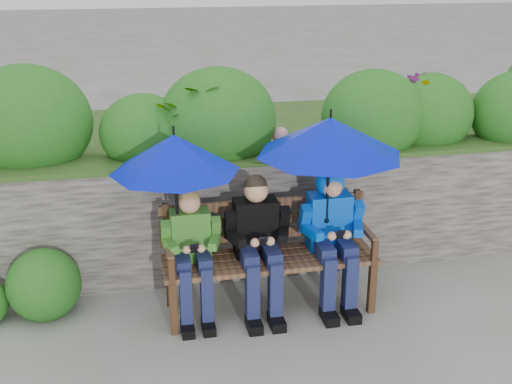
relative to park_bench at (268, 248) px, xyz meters
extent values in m
plane|color=slate|center=(-0.10, -0.14, -0.48)|extent=(60.00, 60.00, 0.00)
cube|color=#424039|center=(-0.10, 0.61, 0.02)|extent=(8.00, 0.40, 1.00)
cube|color=#203C1A|center=(-0.10, 0.61, 0.53)|extent=(8.00, 0.42, 0.04)
cube|color=#203C1A|center=(-0.10, 1.81, 0.00)|extent=(8.00, 2.00, 0.96)
ellipsoid|color=#1C621A|center=(-1.75, 0.93, 0.83)|extent=(1.03, 0.82, 0.92)
ellipsoid|color=#1C621A|center=(-0.85, 0.81, 0.73)|extent=(0.70, 0.56, 0.63)
ellipsoid|color=#1C621A|center=(-0.25, 0.79, 0.81)|extent=(0.96, 0.77, 0.87)
ellipsoid|color=#1C621A|center=(1.07, 0.73, 0.79)|extent=(0.89, 0.71, 0.80)
ellipsoid|color=#1C621A|center=(1.62, 0.82, 0.76)|extent=(0.81, 0.65, 0.73)
sphere|color=pink|center=(-1.48, 0.71, 0.67)|extent=(0.14, 0.14, 0.14)
sphere|color=pink|center=(0.26, 0.71, 0.67)|extent=(0.14, 0.14, 0.14)
sphere|color=pink|center=(2.12, 0.71, 0.67)|extent=(0.14, 0.14, 0.14)
imported|color=#1C621A|center=(-0.48, 0.71, 0.85)|extent=(0.53, 0.46, 0.59)
imported|color=#1C621A|center=(1.48, 0.71, 0.84)|extent=(0.32, 0.32, 0.58)
sphere|color=#1C621A|center=(-1.67, 0.21, -0.24)|extent=(0.55, 0.55, 0.55)
cube|color=#412817|center=(-0.74, -0.27, -0.28)|extent=(0.05, 0.05, 0.40)
cube|color=#412817|center=(-0.74, 0.12, -0.28)|extent=(0.05, 0.05, 0.40)
cube|color=#412817|center=(0.74, -0.27, -0.28)|extent=(0.05, 0.05, 0.40)
cube|color=#412817|center=(0.74, 0.12, -0.28)|extent=(0.05, 0.05, 0.40)
cube|color=#4F3B24|center=(0.00, -0.24, -0.06)|extent=(1.59, 0.09, 0.04)
cube|color=#4F3B24|center=(0.00, -0.13, -0.06)|extent=(1.59, 0.09, 0.04)
cube|color=#4F3B24|center=(0.00, -0.01, -0.06)|extent=(1.59, 0.09, 0.04)
cube|color=#4F3B24|center=(0.00, 0.10, -0.06)|extent=(1.59, 0.09, 0.04)
cube|color=#412817|center=(-0.74, 0.14, 0.14)|extent=(0.04, 0.04, 0.44)
cube|color=#4F3B24|center=(-0.74, -0.07, 0.11)|extent=(0.04, 0.41, 0.04)
cube|color=#412817|center=(-0.74, -0.27, 0.02)|extent=(0.04, 0.04, 0.19)
cube|color=#412817|center=(0.74, 0.14, 0.14)|extent=(0.04, 0.04, 0.44)
cube|color=#4F3B24|center=(0.74, -0.07, 0.11)|extent=(0.04, 0.41, 0.04)
cube|color=#412817|center=(0.74, -0.27, 0.02)|extent=(0.04, 0.04, 0.19)
cube|color=#4F3B24|center=(0.00, 0.15, 0.05)|extent=(1.59, 0.03, 0.08)
cube|color=#4F3B24|center=(0.00, 0.15, 0.18)|extent=(1.59, 0.03, 0.08)
cube|color=#4F3B24|center=(0.00, 0.15, 0.30)|extent=(1.59, 0.03, 0.08)
cube|color=#276A1D|center=(-0.58, 0.03, 0.15)|extent=(0.28, 0.17, 0.38)
sphere|color=tan|center=(-0.58, 0.01, 0.41)|extent=(0.16, 0.16, 0.16)
sphere|color=#A47E3F|center=(-0.58, 0.02, 0.44)|extent=(0.15, 0.15, 0.15)
cube|color=#16204C|center=(-0.65, -0.11, 0.01)|extent=(0.10, 0.27, 0.10)
cube|color=#16204C|center=(-0.65, -0.24, -0.24)|extent=(0.08, 0.09, 0.48)
cube|color=black|center=(-0.65, -0.29, -0.44)|extent=(0.09, 0.18, 0.07)
cube|color=#16204C|center=(-0.50, -0.11, 0.01)|extent=(0.10, 0.27, 0.10)
cube|color=#16204C|center=(-0.50, -0.24, -0.24)|extent=(0.08, 0.09, 0.48)
cube|color=black|center=(-0.50, -0.29, -0.44)|extent=(0.09, 0.18, 0.07)
cube|color=#276A1D|center=(-0.76, -0.02, 0.20)|extent=(0.07, 0.15, 0.21)
cube|color=#276A1D|center=(-0.73, -0.12, 0.14)|extent=(0.11, 0.18, 0.06)
sphere|color=tan|center=(-0.63, -0.20, 0.14)|extent=(0.06, 0.06, 0.06)
cube|color=#276A1D|center=(-0.40, -0.02, 0.20)|extent=(0.07, 0.15, 0.21)
cube|color=#276A1D|center=(-0.42, -0.12, 0.14)|extent=(0.11, 0.18, 0.06)
sphere|color=tan|center=(-0.53, -0.20, 0.14)|extent=(0.06, 0.06, 0.06)
cube|color=black|center=(-0.58, -0.21, 0.15)|extent=(0.06, 0.07, 0.09)
cube|color=black|center=(-0.09, 0.03, 0.17)|extent=(0.32, 0.19, 0.43)
sphere|color=tan|center=(-0.09, 0.01, 0.47)|extent=(0.18, 0.18, 0.18)
sphere|color=black|center=(-0.09, 0.02, 0.50)|extent=(0.17, 0.17, 0.17)
cube|color=#16204C|center=(-0.17, -0.12, 0.01)|extent=(0.11, 0.30, 0.11)
cube|color=#16204C|center=(-0.17, -0.27, -0.23)|extent=(0.09, 0.10, 0.49)
cube|color=black|center=(-0.17, -0.33, -0.44)|extent=(0.10, 0.21, 0.08)
cube|color=#16204C|center=(0.00, -0.12, 0.01)|extent=(0.11, 0.30, 0.11)
cube|color=#16204C|center=(0.00, -0.27, -0.23)|extent=(0.09, 0.10, 0.49)
cube|color=black|center=(0.00, -0.33, -0.44)|extent=(0.10, 0.21, 0.08)
cube|color=black|center=(-0.29, -0.02, 0.23)|extent=(0.08, 0.17, 0.24)
cube|color=black|center=(-0.26, -0.14, 0.16)|extent=(0.12, 0.20, 0.07)
sphere|color=tan|center=(-0.15, -0.23, 0.16)|extent=(0.07, 0.07, 0.07)
cube|color=black|center=(0.11, -0.02, 0.23)|extent=(0.08, 0.17, 0.24)
cube|color=black|center=(0.08, -0.14, 0.16)|extent=(0.12, 0.20, 0.07)
sphere|color=tan|center=(-0.03, -0.23, 0.16)|extent=(0.07, 0.07, 0.07)
cube|color=black|center=(-0.09, -0.24, 0.17)|extent=(0.06, 0.07, 0.09)
cube|color=#0A3EBE|center=(0.48, 0.03, 0.17)|extent=(0.32, 0.19, 0.43)
sphere|color=tan|center=(0.48, 0.01, 0.47)|extent=(0.18, 0.18, 0.18)
sphere|color=#0A3EBE|center=(0.48, 0.04, 0.48)|extent=(0.22, 0.22, 0.22)
sphere|color=tan|center=(0.48, -0.04, 0.46)|extent=(0.13, 0.13, 0.13)
cube|color=#16204C|center=(0.40, -0.13, 0.01)|extent=(0.11, 0.30, 0.11)
cube|color=#16204C|center=(0.40, -0.28, -0.23)|extent=(0.09, 0.10, 0.49)
cube|color=black|center=(0.40, -0.33, -0.44)|extent=(0.10, 0.21, 0.08)
cube|color=#16204C|center=(0.57, -0.13, 0.01)|extent=(0.11, 0.30, 0.11)
cube|color=#16204C|center=(0.57, -0.28, -0.23)|extent=(0.09, 0.10, 0.49)
cube|color=black|center=(0.57, -0.33, -0.44)|extent=(0.10, 0.21, 0.08)
cube|color=#0A3EBE|center=(0.28, -0.02, 0.23)|extent=(0.08, 0.17, 0.24)
cube|color=#0A3EBE|center=(0.31, -0.14, 0.16)|extent=(0.12, 0.20, 0.07)
sphere|color=tan|center=(0.42, -0.23, 0.16)|extent=(0.07, 0.07, 0.07)
cube|color=#0A3EBE|center=(0.68, -0.02, 0.23)|extent=(0.08, 0.17, 0.24)
cube|color=#0A3EBE|center=(0.65, -0.14, 0.16)|extent=(0.12, 0.20, 0.07)
sphere|color=tan|center=(0.54, -0.23, 0.16)|extent=(0.07, 0.07, 0.07)
cube|color=black|center=(0.48, -0.24, 0.17)|extent=(0.06, 0.07, 0.09)
cone|color=#000EC1|center=(-0.67, -0.02, 0.79)|extent=(0.92, 0.92, 0.27)
cylinder|color=black|center=(-0.67, -0.02, 0.96)|extent=(0.02, 0.02, 0.06)
cylinder|color=black|center=(-0.67, -0.02, 0.49)|extent=(0.02, 0.02, 0.60)
sphere|color=black|center=(-0.67, -0.02, 0.20)|extent=(0.04, 0.04, 0.04)
cone|color=#000EC1|center=(0.43, -0.06, 0.86)|extent=(1.07, 1.07, 0.27)
cylinder|color=black|center=(0.43, -0.06, 1.03)|extent=(0.02, 0.02, 0.06)
cylinder|color=black|center=(0.43, -0.06, 0.54)|extent=(0.02, 0.02, 0.65)
sphere|color=black|center=(0.43, -0.06, 0.22)|extent=(0.04, 0.04, 0.04)
camera|label=1|loc=(-0.97, -4.27, 2.08)|focal=45.00mm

